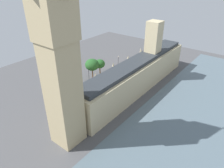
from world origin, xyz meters
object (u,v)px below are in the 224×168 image
(car_blue_kerbside, at_px, (126,69))
(double_decker_bus_opposite_hall, at_px, (138,63))
(pedestrian_trailing, at_px, (99,98))
(pedestrian_far_end, at_px, (153,63))
(street_lamp_slot_11, at_px, (89,72))
(parliament_building, at_px, (138,73))
(plane_tree_midblock, at_px, (68,79))
(clock_tower, at_px, (58,51))
(plane_tree_slot_10, at_px, (92,65))
(double_decker_bus_near_tower, at_px, (91,91))
(plane_tree_leading, at_px, (100,64))
(pedestrian_corner, at_px, (100,97))
(street_lamp_slot_12, at_px, (118,59))
(car_yellow_cab_by_river_gate, at_px, (104,82))
(plane_tree_under_trees, at_px, (65,79))

(car_blue_kerbside, bearing_deg, double_decker_bus_opposite_hall, 71.65)
(pedestrian_trailing, relative_size, pedestrian_far_end, 0.99)
(car_blue_kerbside, distance_m, street_lamp_slot_11, 22.85)
(parliament_building, xyz_separation_m, plane_tree_midblock, (22.39, 22.89, -1.16))
(clock_tower, height_order, pedestrian_far_end, clock_tower)
(pedestrian_trailing, xyz_separation_m, plane_tree_slot_10, (15.09, -12.54, 7.10))
(double_decker_bus_near_tower, xyz_separation_m, pedestrian_far_end, (-4.29, -49.30, -1.91))
(pedestrian_far_end, bearing_deg, parliament_building, -28.18)
(double_decker_bus_near_tower, relative_size, street_lamp_slot_11, 1.56)
(clock_tower, xyz_separation_m, plane_tree_slot_10, (23.01, -36.61, -22.75))
(plane_tree_leading, bearing_deg, double_decker_bus_opposite_hall, -118.08)
(pedestrian_corner, distance_m, pedestrian_far_end, 48.00)
(car_blue_kerbside, relative_size, street_lamp_slot_12, 0.71)
(plane_tree_midblock, xyz_separation_m, street_lamp_slot_12, (-0.15, -37.75, -2.31))
(car_yellow_cab_by_river_gate, bearing_deg, street_lamp_slot_12, -72.02)
(pedestrian_corner, bearing_deg, double_decker_bus_near_tower, -99.07)
(double_decker_bus_near_tower, relative_size, plane_tree_midblock, 1.16)
(double_decker_bus_near_tower, xyz_separation_m, plane_tree_midblock, (10.57, 3.50, 3.89))
(car_yellow_cab_by_river_gate, xyz_separation_m, plane_tree_under_trees, (8.07, 17.04, 6.11))
(plane_tree_slot_10, distance_m, street_lamp_slot_12, 21.60)
(parliament_building, distance_m, plane_tree_slot_10, 23.65)
(car_yellow_cab_by_river_gate, height_order, street_lamp_slot_11, street_lamp_slot_11)
(street_lamp_slot_12, bearing_deg, plane_tree_slot_10, 88.59)
(pedestrian_trailing, distance_m, street_lamp_slot_11, 18.54)
(plane_tree_midblock, relative_size, street_lamp_slot_12, 1.52)
(street_lamp_slot_12, bearing_deg, parliament_building, 146.25)
(plane_tree_slot_10, bearing_deg, plane_tree_leading, -84.66)
(clock_tower, distance_m, plane_tree_slot_10, 48.86)
(street_lamp_slot_11, bearing_deg, clock_tower, 124.19)
(pedestrian_trailing, distance_m, plane_tree_midblock, 16.30)
(pedestrian_trailing, xyz_separation_m, plane_tree_under_trees, (15.29, 4.97, 6.28))
(double_decker_bus_opposite_hall, relative_size, plane_tree_midblock, 1.17)
(pedestrian_corner, distance_m, plane_tree_slot_10, 20.39)
(double_decker_bus_near_tower, distance_m, plane_tree_under_trees, 12.80)
(pedestrian_far_end, distance_m, street_lamp_slot_11, 42.07)
(parliament_building, relative_size, car_yellow_cab_by_river_gate, 16.50)
(pedestrian_corner, bearing_deg, plane_tree_midblock, -98.31)
(pedestrian_corner, height_order, plane_tree_midblock, plane_tree_midblock)
(double_decker_bus_near_tower, bearing_deg, double_decker_bus_opposite_hall, -90.63)
(pedestrian_trailing, relative_size, plane_tree_midblock, 0.17)
(parliament_building, bearing_deg, clock_tower, 90.32)
(parliament_building, height_order, double_decker_bus_near_tower, parliament_building)
(car_yellow_cab_by_river_gate, relative_size, pedestrian_corner, 2.96)
(clock_tower, xyz_separation_m, pedestrian_corner, (7.87, -24.97, -29.89))
(clock_tower, height_order, double_decker_bus_opposite_hall, clock_tower)
(plane_tree_midblock, distance_m, plane_tree_under_trees, 1.29)
(parliament_building, height_order, pedestrian_corner, parliament_building)
(car_yellow_cab_by_river_gate, bearing_deg, plane_tree_leading, -39.78)
(street_lamp_slot_11, bearing_deg, double_decker_bus_near_tower, 136.87)
(parliament_building, height_order, car_yellow_cab_by_river_gate, parliament_building)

